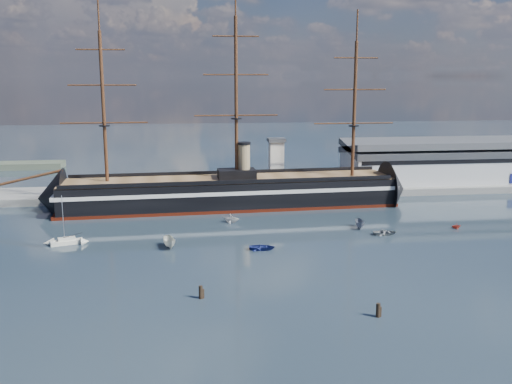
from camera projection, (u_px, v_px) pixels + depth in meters
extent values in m
plane|color=#192630|center=(286.00, 224.00, 136.52)|extent=(600.00, 600.00, 0.00)
cube|color=slate|center=(297.00, 193.00, 172.77)|extent=(180.00, 18.00, 2.00)
cube|color=#B7BABC|center=(443.00, 165.00, 181.30)|extent=(62.00, 20.00, 10.00)
cube|color=#3F4247|center=(444.00, 147.00, 180.18)|extent=(63.00, 21.00, 2.00)
cube|color=silver|center=(276.00, 165.00, 167.17)|extent=(4.00, 4.00, 14.00)
cube|color=#3F4247|center=(276.00, 140.00, 165.68)|extent=(5.00, 5.00, 1.00)
cube|color=black|center=(229.00, 192.00, 153.66)|extent=(88.63, 19.92, 7.00)
cube|color=silver|center=(229.00, 188.00, 153.42)|extent=(90.64, 20.25, 1.00)
cube|color=#421207|center=(230.00, 205.00, 154.39)|extent=(90.63, 20.21, 0.90)
cone|color=black|center=(51.00, 198.00, 147.87)|extent=(14.69, 16.29, 15.68)
cone|color=black|center=(395.00, 189.00, 159.58)|extent=(11.69, 16.16, 15.68)
cube|color=brown|center=(229.00, 179.00, 152.94)|extent=(88.57, 18.64, 0.40)
cube|color=black|center=(237.00, 174.00, 152.92)|extent=(10.26, 6.44, 2.50)
cylinder|color=tan|center=(244.00, 161.00, 152.47)|extent=(3.20, 3.20, 9.00)
cylinder|color=#381E0F|center=(27.00, 178.00, 146.12)|extent=(17.77, 1.49, 4.43)
cylinder|color=#381E0F|center=(103.00, 108.00, 145.09)|extent=(0.90, 0.90, 38.00)
cylinder|color=#381E0F|center=(236.00, 99.00, 148.97)|extent=(0.90, 0.90, 42.00)
cylinder|color=#381E0F|center=(354.00, 110.00, 153.59)|extent=(0.90, 0.90, 36.00)
cube|color=beige|center=(67.00, 242.00, 119.85)|extent=(6.86, 3.84, 0.88)
cube|color=beige|center=(67.00, 239.00, 119.71)|extent=(3.77, 2.40, 0.70)
cylinder|color=#B2B2B7|center=(63.00, 218.00, 118.75)|extent=(0.14, 0.14, 9.66)
imported|color=beige|center=(170.00, 248.00, 117.32)|extent=(7.25, 3.77, 2.76)
imported|color=navy|center=(262.00, 250.00, 116.04)|extent=(1.75, 3.48, 1.56)
imported|color=slate|center=(360.00, 228.00, 132.69)|extent=(6.29, 3.13, 2.41)
imported|color=silver|center=(231.00, 223.00, 137.70)|extent=(5.50, 7.14, 2.41)
imported|color=gray|center=(385.00, 235.00, 127.05)|extent=(1.44, 3.36, 1.55)
imported|color=#A52A1E|center=(456.00, 228.00, 132.32)|extent=(2.19, 4.13, 1.45)
cylinder|color=black|center=(201.00, 299.00, 90.61)|extent=(0.64, 0.64, 2.85)
cylinder|color=black|center=(378.00, 317.00, 83.68)|extent=(0.64, 0.64, 2.81)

